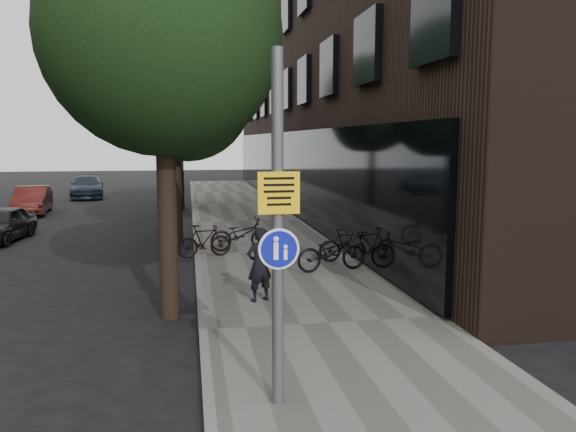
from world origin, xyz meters
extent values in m
plane|color=black|center=(0.00, 0.00, 0.00)|extent=(120.00, 120.00, 0.00)
cube|color=slate|center=(0.25, 10.00, 0.06)|extent=(4.50, 60.00, 0.12)
cube|color=slate|center=(-2.00, 10.00, 0.07)|extent=(0.15, 60.00, 0.13)
cube|color=black|center=(8.50, 22.00, 9.00)|extent=(12.00, 40.00, 18.00)
cylinder|color=black|center=(-2.60, 4.50, 1.60)|extent=(0.36, 0.36, 3.20)
sphere|color=black|center=(-2.60, 4.50, 5.30)|extent=(4.40, 4.40, 4.40)
sphere|color=black|center=(-2.20, 5.30, 4.30)|extent=(2.64, 2.64, 2.64)
cylinder|color=black|center=(-2.60, 13.00, 1.60)|extent=(0.36, 0.36, 3.20)
sphere|color=black|center=(-2.60, 13.00, 5.30)|extent=(5.00, 5.00, 5.00)
sphere|color=black|center=(-2.20, 13.80, 4.30)|extent=(3.00, 3.00, 3.00)
cylinder|color=black|center=(-2.60, 22.00, 1.60)|extent=(0.36, 0.36, 3.20)
sphere|color=black|center=(-2.60, 22.00, 5.30)|extent=(5.00, 5.00, 5.00)
sphere|color=black|center=(-2.20, 22.80, 4.30)|extent=(3.00, 3.00, 3.00)
cylinder|color=#595B5E|center=(-1.14, 0.40, 2.30)|extent=(0.15, 0.15, 4.36)
cube|color=#E5AF0C|center=(-1.14, 0.40, 2.79)|extent=(0.50, 0.04, 0.50)
cylinder|color=#0E169E|center=(-1.14, 0.40, 2.11)|extent=(0.45, 0.02, 0.45)
cylinder|color=white|center=(-1.14, 0.40, 2.11)|extent=(0.50, 0.03, 0.50)
imported|color=black|center=(-0.81, 4.94, 0.89)|extent=(0.65, 0.55, 1.53)
imported|color=black|center=(1.33, 7.30, 0.61)|extent=(1.94, 0.96, 0.98)
imported|color=black|center=(2.00, 8.20, 0.58)|extent=(1.60, 0.85, 0.92)
imported|color=black|center=(-0.68, 10.38, 0.61)|extent=(1.93, 0.88, 0.98)
imported|color=black|center=(-1.80, 9.58, 0.58)|extent=(1.60, 0.72, 0.93)
imported|color=black|center=(-8.50, 14.02, 0.59)|extent=(1.76, 3.59, 1.18)
imported|color=#5D1E1A|center=(-9.39, 21.38, 0.65)|extent=(1.77, 4.04, 1.29)
imported|color=#1D2734|center=(-8.19, 28.83, 0.66)|extent=(2.43, 4.73, 1.31)
camera|label=1|loc=(-2.19, -6.24, 3.41)|focal=35.00mm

